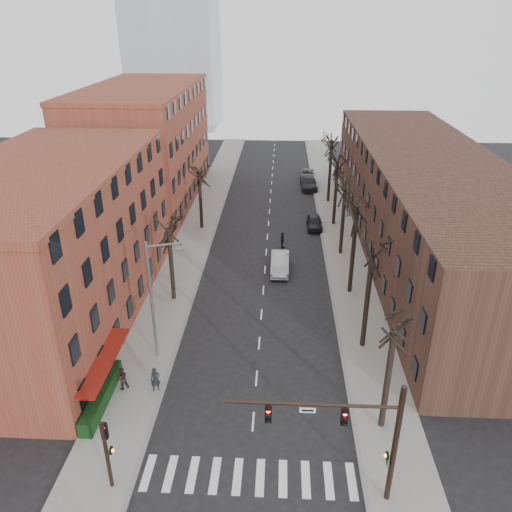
# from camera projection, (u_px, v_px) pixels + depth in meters

# --- Properties ---
(ground) EXTENTS (160.00, 160.00, 0.00)m
(ground) POSITION_uv_depth(u_px,v_px,m) (249.00, 477.00, 26.33)
(ground) COLOR black
(ground) RESTS_ON ground
(sidewalk_left) EXTENTS (4.00, 90.00, 0.15)m
(sidewalk_left) POSITION_uv_depth(u_px,v_px,m) (200.00, 225.00, 58.19)
(sidewalk_left) COLOR gray
(sidewalk_left) RESTS_ON ground
(sidewalk_right) EXTENTS (4.00, 90.00, 0.15)m
(sidewalk_right) POSITION_uv_depth(u_px,v_px,m) (338.00, 227.00, 57.44)
(sidewalk_right) COLOR gray
(sidewalk_right) RESTS_ON ground
(building_left_near) EXTENTS (12.00, 26.00, 12.00)m
(building_left_near) POSITION_uv_depth(u_px,v_px,m) (52.00, 249.00, 37.98)
(building_left_near) COLOR brown
(building_left_near) RESTS_ON ground
(building_left_far) EXTENTS (12.00, 28.00, 14.00)m
(building_left_far) POSITION_uv_depth(u_px,v_px,m) (146.00, 147.00, 63.67)
(building_left_far) COLOR brown
(building_left_far) RESTS_ON ground
(building_right) EXTENTS (12.00, 50.00, 10.00)m
(building_right) POSITION_uv_depth(u_px,v_px,m) (425.00, 202.00, 50.44)
(building_right) COLOR #482B21
(building_right) RESTS_ON ground
(awning_left) EXTENTS (1.20, 7.00, 0.15)m
(awning_left) POSITION_uv_depth(u_px,v_px,m) (110.00, 393.00, 32.17)
(awning_left) COLOR maroon
(awning_left) RESTS_ON ground
(hedge) EXTENTS (0.80, 6.00, 1.00)m
(hedge) POSITION_uv_depth(u_px,v_px,m) (102.00, 396.00, 30.99)
(hedge) COLOR #133312
(hedge) RESTS_ON sidewalk_left
(tree_right_a) EXTENTS (5.20, 5.20, 10.00)m
(tree_right_a) POSITION_uv_depth(u_px,v_px,m) (381.00, 426.00, 29.58)
(tree_right_a) COLOR black
(tree_right_a) RESTS_ON ground
(tree_right_b) EXTENTS (5.20, 5.20, 10.80)m
(tree_right_b) POSITION_uv_depth(u_px,v_px,m) (362.00, 346.00, 36.78)
(tree_right_b) COLOR black
(tree_right_b) RESTS_ON ground
(tree_right_c) EXTENTS (5.20, 5.20, 11.60)m
(tree_right_c) POSITION_uv_depth(u_px,v_px,m) (349.00, 292.00, 43.99)
(tree_right_c) COLOR black
(tree_right_c) RESTS_ON ground
(tree_right_d) EXTENTS (5.20, 5.20, 10.00)m
(tree_right_d) POSITION_uv_depth(u_px,v_px,m) (340.00, 254.00, 51.19)
(tree_right_d) COLOR black
(tree_right_d) RESTS_ON ground
(tree_right_e) EXTENTS (5.20, 5.20, 10.80)m
(tree_right_e) POSITION_uv_depth(u_px,v_px,m) (333.00, 225.00, 58.40)
(tree_right_e) COLOR black
(tree_right_e) RESTS_ON ground
(tree_right_f) EXTENTS (5.20, 5.20, 11.60)m
(tree_right_f) POSITION_uv_depth(u_px,v_px,m) (328.00, 202.00, 65.60)
(tree_right_f) COLOR black
(tree_right_f) RESTS_ON ground
(tree_left_a) EXTENTS (5.20, 5.20, 9.50)m
(tree_left_a) POSITION_uv_depth(u_px,v_px,m) (174.00, 299.00, 42.89)
(tree_left_a) COLOR black
(tree_left_a) RESTS_ON ground
(tree_left_b) EXTENTS (5.20, 5.20, 9.50)m
(tree_left_b) POSITION_uv_depth(u_px,v_px,m) (202.00, 228.00, 57.30)
(tree_left_b) COLOR black
(tree_left_b) RESTS_ON ground
(signal_mast_arm) EXTENTS (8.14, 0.30, 7.20)m
(signal_mast_arm) POSITION_uv_depth(u_px,v_px,m) (363.00, 433.00, 23.27)
(signal_mast_arm) COLOR black
(signal_mast_arm) RESTS_ON ground
(signal_pole_left) EXTENTS (0.47, 0.44, 4.40)m
(signal_pole_left) POSITION_uv_depth(u_px,v_px,m) (107.00, 449.00, 24.67)
(signal_pole_left) COLOR black
(signal_pole_left) RESTS_ON ground
(streetlight) EXTENTS (2.45, 0.22, 9.03)m
(streetlight) POSITION_uv_depth(u_px,v_px,m) (154.00, 296.00, 33.49)
(streetlight) COLOR slate
(streetlight) RESTS_ON ground
(silver_sedan) EXTENTS (1.72, 4.85, 1.60)m
(silver_sedan) POSITION_uv_depth(u_px,v_px,m) (280.00, 263.00, 47.40)
(silver_sedan) COLOR #AEB1B5
(silver_sedan) RESTS_ON ground
(parked_car_near) EXTENTS (1.74, 4.22, 1.43)m
(parked_car_near) POSITION_uv_depth(u_px,v_px,m) (314.00, 222.00, 57.11)
(parked_car_near) COLOR black
(parked_car_near) RESTS_ON ground
(parked_car_mid) EXTENTS (2.36, 5.52, 1.59)m
(parked_car_mid) POSITION_uv_depth(u_px,v_px,m) (309.00, 183.00, 70.35)
(parked_car_mid) COLOR black
(parked_car_mid) RESTS_ON ground
(parked_car_far) EXTENTS (2.21, 4.38, 1.19)m
(parked_car_far) POSITION_uv_depth(u_px,v_px,m) (307.00, 174.00, 75.27)
(parked_car_far) COLOR slate
(parked_car_far) RESTS_ON ground
(pedestrian_a) EXTENTS (0.72, 0.59, 1.70)m
(pedestrian_a) POSITION_uv_depth(u_px,v_px,m) (155.00, 379.00, 31.89)
(pedestrian_a) COLOR black
(pedestrian_a) RESTS_ON sidewalk_left
(pedestrian_b) EXTENTS (0.98, 0.94, 1.59)m
(pedestrian_b) POSITION_uv_depth(u_px,v_px,m) (122.00, 378.00, 32.06)
(pedestrian_b) COLOR black
(pedestrian_b) RESTS_ON sidewalk_left
(pedestrian_crossing) EXTENTS (0.66, 1.09, 1.74)m
(pedestrian_crossing) POSITION_uv_depth(u_px,v_px,m) (282.00, 240.00, 52.14)
(pedestrian_crossing) COLOR black
(pedestrian_crossing) RESTS_ON ground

